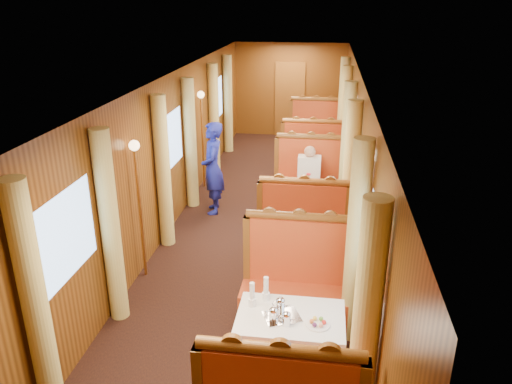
% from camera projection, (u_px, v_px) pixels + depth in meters
% --- Properties ---
extents(floor, '(3.00, 12.00, 0.01)m').
position_uv_depth(floor, '(261.00, 227.00, 8.44)').
color(floor, black).
rests_on(floor, ground).
extents(ceiling, '(3.00, 12.00, 0.01)m').
position_uv_depth(ceiling, '(262.00, 77.00, 7.52)').
color(ceiling, silver).
rests_on(ceiling, wall_left).
extents(wall_far, '(3.00, 0.01, 2.50)m').
position_uv_depth(wall_far, '(290.00, 90.00, 13.51)').
color(wall_far, brown).
rests_on(wall_far, floor).
extents(wall_left, '(0.01, 12.00, 2.50)m').
position_uv_depth(wall_left, '(171.00, 153.00, 8.18)').
color(wall_left, brown).
rests_on(wall_left, floor).
extents(wall_right, '(0.01, 12.00, 2.50)m').
position_uv_depth(wall_right, '(356.00, 160.00, 7.79)').
color(wall_right, brown).
rests_on(wall_right, floor).
extents(doorway_far, '(0.80, 0.04, 2.00)m').
position_uv_depth(doorway_far, '(290.00, 100.00, 13.57)').
color(doorway_far, brown).
rests_on(doorway_far, floor).
extents(table_near, '(1.05, 0.72, 0.75)m').
position_uv_depth(table_near, '(290.00, 348.00, 4.98)').
color(table_near, white).
rests_on(table_near, floor).
extents(banquette_near_aft, '(1.30, 0.55, 1.34)m').
position_uv_depth(banquette_near_aft, '(296.00, 288.00, 5.90)').
color(banquette_near_aft, '#AA2112').
rests_on(banquette_near_aft, floor).
extents(table_mid, '(1.05, 0.72, 0.75)m').
position_uv_depth(table_mid, '(306.00, 209.00, 8.21)').
color(table_mid, white).
rests_on(table_mid, floor).
extents(banquette_mid_fwd, '(1.30, 0.55, 1.34)m').
position_uv_depth(banquette_mid_fwd, '(303.00, 234.00, 7.25)').
color(banquette_mid_fwd, '#AA2112').
rests_on(banquette_mid_fwd, floor).
extents(banquette_mid_aft, '(1.30, 0.55, 1.34)m').
position_uv_depth(banquette_mid_aft, '(309.00, 185.00, 9.12)').
color(banquette_mid_aft, '#AA2112').
rests_on(banquette_mid_aft, floor).
extents(table_far, '(1.05, 0.72, 0.75)m').
position_uv_depth(table_far, '(313.00, 149.00, 11.43)').
color(table_far, white).
rests_on(table_far, floor).
extents(banquette_far_fwd, '(1.30, 0.55, 1.34)m').
position_uv_depth(banquette_far_fwd, '(312.00, 160.00, 10.48)').
color(banquette_far_fwd, '#AA2112').
rests_on(banquette_far_fwd, floor).
extents(banquette_far_aft, '(1.30, 0.55, 1.34)m').
position_uv_depth(banquette_far_aft, '(315.00, 135.00, 12.34)').
color(banquette_far_aft, '#AA2112').
rests_on(banquette_far_aft, floor).
extents(tea_tray, '(0.42, 0.37, 0.01)m').
position_uv_depth(tea_tray, '(282.00, 317.00, 4.82)').
color(tea_tray, silver).
rests_on(tea_tray, table_near).
extents(teapot_left, '(0.18, 0.15, 0.12)m').
position_uv_depth(teapot_left, '(274.00, 316.00, 4.74)').
color(teapot_left, silver).
rests_on(teapot_left, tea_tray).
extents(teapot_right, '(0.16, 0.13, 0.11)m').
position_uv_depth(teapot_right, '(286.00, 320.00, 4.69)').
color(teapot_right, silver).
rests_on(teapot_right, tea_tray).
extents(teapot_back, '(0.17, 0.14, 0.12)m').
position_uv_depth(teapot_back, '(280.00, 306.00, 4.89)').
color(teapot_back, silver).
rests_on(teapot_back, tea_tray).
extents(fruit_plate, '(0.24, 0.24, 0.05)m').
position_uv_depth(fruit_plate, '(318.00, 323.00, 4.71)').
color(fruit_plate, white).
rests_on(fruit_plate, table_near).
extents(cup_inboard, '(0.08, 0.08, 0.26)m').
position_uv_depth(cup_inboard, '(252.00, 297.00, 4.97)').
color(cup_inboard, white).
rests_on(cup_inboard, table_near).
extents(cup_outboard, '(0.08, 0.08, 0.26)m').
position_uv_depth(cup_outboard, '(266.00, 291.00, 5.07)').
color(cup_outboard, white).
rests_on(cup_outboard, table_near).
extents(rose_vase_mid, '(0.06, 0.06, 0.36)m').
position_uv_depth(rose_vase_mid, '(308.00, 177.00, 8.01)').
color(rose_vase_mid, silver).
rests_on(rose_vase_mid, table_mid).
extents(rose_vase_far, '(0.06, 0.06, 0.36)m').
position_uv_depth(rose_vase_far, '(314.00, 125.00, 11.24)').
color(rose_vase_far, silver).
rests_on(rose_vase_far, table_far).
extents(window_left_near, '(0.01, 1.20, 0.90)m').
position_uv_depth(window_left_near, '(65.00, 237.00, 4.88)').
color(window_left_near, '#85ADDF').
rests_on(window_left_near, wall_left).
extents(curtain_left_near_a, '(0.22, 0.22, 2.35)m').
position_uv_depth(curtain_left_near_a, '(36.00, 308.00, 4.25)').
color(curtain_left_near_a, '#D8CC6F').
rests_on(curtain_left_near_a, floor).
extents(curtain_left_near_b, '(0.22, 0.22, 2.35)m').
position_uv_depth(curtain_left_near_b, '(110.00, 229.00, 5.68)').
color(curtain_left_near_b, '#D8CC6F').
rests_on(curtain_left_near_b, floor).
extents(window_right_near, '(0.01, 1.20, 0.90)m').
position_uv_depth(window_right_near, '(374.00, 258.00, 4.49)').
color(window_right_near, '#85ADDF').
rests_on(window_right_near, wall_right).
extents(curtain_right_near_a, '(0.22, 0.22, 2.35)m').
position_uv_depth(curtain_right_near_a, '(365.00, 337.00, 3.89)').
color(curtain_right_near_a, '#D8CC6F').
rests_on(curtain_right_near_a, floor).
extents(curtain_right_near_b, '(0.22, 0.22, 2.35)m').
position_uv_depth(curtain_right_near_b, '(356.00, 244.00, 5.33)').
color(curtain_right_near_b, '#D8CC6F').
rests_on(curtain_right_near_b, floor).
extents(window_left_mid, '(0.01, 1.20, 0.90)m').
position_uv_depth(window_left_mid, '(171.00, 141.00, 8.10)').
color(window_left_mid, '#85ADDF').
rests_on(window_left_mid, wall_left).
extents(curtain_left_mid_a, '(0.22, 0.22, 2.35)m').
position_uv_depth(curtain_left_mid_a, '(163.00, 173.00, 7.47)').
color(curtain_left_mid_a, '#D8CC6F').
rests_on(curtain_left_mid_a, floor).
extents(curtain_left_mid_b, '(0.22, 0.22, 2.35)m').
position_uv_depth(curtain_left_mid_b, '(190.00, 144.00, 8.91)').
color(curtain_left_mid_b, '#D8CC6F').
rests_on(curtain_left_mid_b, floor).
extents(window_right_mid, '(0.01, 1.20, 0.90)m').
position_uv_depth(window_right_mid, '(356.00, 148.00, 7.72)').
color(window_right_mid, '#85ADDF').
rests_on(window_right_mid, wall_right).
extents(curtain_right_mid_a, '(0.22, 0.22, 2.35)m').
position_uv_depth(curtain_right_mid_a, '(350.00, 182.00, 7.11)').
color(curtain_right_mid_a, '#D8CC6F').
rests_on(curtain_right_mid_a, floor).
extents(curtain_right_mid_b, '(0.22, 0.22, 2.35)m').
position_uv_depth(curtain_right_mid_b, '(347.00, 150.00, 8.55)').
color(curtain_right_mid_b, '#D8CC6F').
rests_on(curtain_right_mid_b, floor).
extents(window_left_far, '(0.01, 1.20, 0.90)m').
position_uv_depth(window_left_far, '(217.00, 99.00, 11.32)').
color(window_left_far, '#85ADDF').
rests_on(window_left_far, wall_left).
extents(curtain_left_far_a, '(0.22, 0.22, 2.35)m').
position_uv_depth(curtain_left_far_a, '(214.00, 119.00, 10.69)').
color(curtain_left_far_a, '#D8CC6F').
rests_on(curtain_left_far_a, floor).
extents(curtain_left_far_b, '(0.22, 0.22, 2.35)m').
position_uv_depth(curtain_left_far_b, '(228.00, 104.00, 12.13)').
color(curtain_left_far_b, '#D8CC6F').
rests_on(curtain_left_far_b, floor).
extents(window_right_far, '(0.01, 1.20, 0.90)m').
position_uv_depth(window_right_far, '(349.00, 103.00, 10.94)').
color(window_right_far, '#85ADDF').
rests_on(window_right_far, wall_right).
extents(curtain_right_far_a, '(0.22, 0.22, 2.35)m').
position_uv_depth(curtain_right_far_a, '(344.00, 123.00, 10.33)').
color(curtain_right_far_a, '#D8CC6F').
rests_on(curtain_right_far_a, floor).
extents(curtain_right_far_b, '(0.22, 0.22, 2.35)m').
position_uv_depth(curtain_right_far_b, '(343.00, 108.00, 11.77)').
color(curtain_right_far_b, '#D8CC6F').
rests_on(curtain_right_far_b, floor).
extents(sconce_left_fore, '(0.14, 0.14, 1.95)m').
position_uv_depth(sconce_left_fore, '(138.00, 182.00, 6.50)').
color(sconce_left_fore, '#BF8C3F').
rests_on(sconce_left_fore, floor).
extents(sconce_right_fore, '(0.14, 0.14, 1.95)m').
position_uv_depth(sconce_right_fore, '(355.00, 193.00, 6.14)').
color(sconce_right_fore, '#BF8C3F').
rests_on(sconce_right_fore, floor).
extents(sconce_left_aft, '(0.14, 0.14, 1.95)m').
position_uv_depth(sconce_left_aft, '(202.00, 120.00, 9.73)').
color(sconce_left_aft, '#BF8C3F').
rests_on(sconce_left_aft, floor).
extents(sconce_right_aft, '(0.14, 0.14, 1.95)m').
position_uv_depth(sconce_right_aft, '(347.00, 125.00, 9.36)').
color(sconce_right_aft, '#BF8C3F').
rests_on(sconce_right_aft, floor).
extents(steward, '(0.51, 0.67, 1.65)m').
position_uv_depth(steward, '(213.00, 168.00, 8.75)').
color(steward, navy).
rests_on(steward, floor).
extents(passenger, '(0.40, 0.44, 0.76)m').
position_uv_depth(passenger, '(309.00, 172.00, 8.80)').
color(passenger, beige).
rests_on(passenger, banquette_mid_aft).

